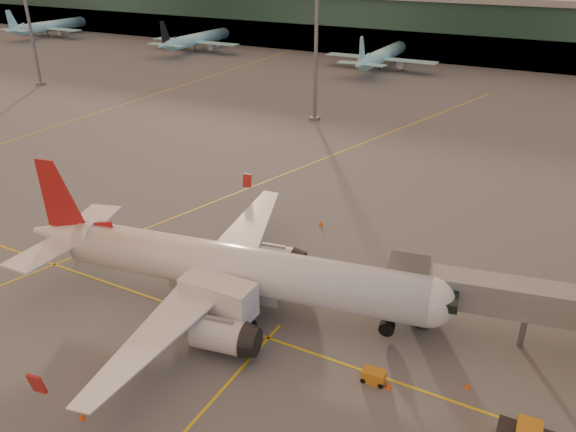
% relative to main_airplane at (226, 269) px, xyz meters
% --- Properties ---
extents(ground, '(600.00, 600.00, 0.00)m').
position_rel_main_airplane_xyz_m(ground, '(0.63, -7.37, -3.98)').
color(ground, '#4C4F54').
rests_on(ground, ground).
extents(taxi_markings, '(100.12, 173.00, 0.01)m').
position_rel_main_airplane_xyz_m(taxi_markings, '(-6.69, 37.12, -3.98)').
color(taxi_markings, gold).
rests_on(taxi_markings, ground).
extents(terminal, '(400.00, 20.00, 17.60)m').
position_rel_main_airplane_xyz_m(terminal, '(0.63, 134.42, 4.78)').
color(terminal, '#19382D').
rests_on(terminal, ground).
extents(mast_west_far, '(2.40, 2.40, 25.60)m').
position_rel_main_airplane_xyz_m(mast_west_far, '(-89.37, 54.63, 10.88)').
color(mast_west_far, slate).
rests_on(mast_west_far, ground).
extents(mast_west_near, '(2.40, 2.40, 25.60)m').
position_rel_main_airplane_xyz_m(mast_west_near, '(-19.37, 58.63, 10.88)').
color(mast_west_near, slate).
rests_on(mast_west_near, ground).
extents(distant_aircraft_row, '(290.00, 34.00, 13.00)m').
position_rel_main_airplane_xyz_m(distant_aircraft_row, '(-20.37, 110.63, -3.98)').
color(distant_aircraft_row, '#98EEFE').
rests_on(distant_aircraft_row, ground).
extents(main_airplane, '(40.44, 36.68, 12.25)m').
position_rel_main_airplane_xyz_m(main_airplane, '(0.00, 0.00, 0.00)').
color(main_airplane, silver).
rests_on(main_airplane, ground).
extents(jet_bridge, '(23.87, 7.55, 6.00)m').
position_rel_main_airplane_xyz_m(jet_bridge, '(25.90, 7.02, 0.19)').
color(jet_bridge, slate).
rests_on(jet_bridge, ground).
extents(catering_truck, '(6.35, 2.90, 4.91)m').
position_rel_main_airplane_xyz_m(catering_truck, '(1.46, -3.31, -1.19)').
color(catering_truck, '#A51719').
rests_on(catering_truck, ground).
extents(gpu_cart, '(1.82, 1.16, 1.03)m').
position_rel_main_airplane_xyz_m(gpu_cart, '(15.31, -3.16, -3.48)').
color(gpu_cart, '#BB7417').
rests_on(gpu_cart, ground).
extents(cone_nose, '(0.40, 0.40, 0.51)m').
position_rel_main_airplane_xyz_m(cone_nose, '(21.79, -0.49, -3.73)').
color(cone_nose, '#F6520C').
rests_on(cone_nose, ground).
extents(cone_tail, '(0.41, 0.41, 0.52)m').
position_rel_main_airplane_xyz_m(cone_tail, '(-18.69, -0.34, -3.73)').
color(cone_tail, '#F6520C').
rests_on(cone_tail, ground).
extents(cone_wing_right, '(0.42, 0.42, 0.53)m').
position_rel_main_airplane_xyz_m(cone_wing_right, '(-1.42, -16.35, -3.73)').
color(cone_wing_right, '#F6520C').
rests_on(cone_wing_right, ground).
extents(cone_wing_left, '(0.47, 0.47, 0.60)m').
position_rel_main_airplane_xyz_m(cone_wing_left, '(0.54, 18.95, -3.69)').
color(cone_wing_left, '#F6520C').
rests_on(cone_wing_left, ground).
extents(cone_fwd, '(0.50, 0.50, 0.64)m').
position_rel_main_airplane_xyz_m(cone_fwd, '(16.54, -3.26, -3.67)').
color(cone_fwd, '#F6520C').
rests_on(cone_fwd, ground).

